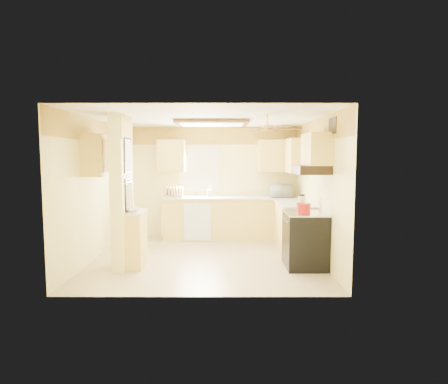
{
  "coord_description": "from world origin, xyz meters",
  "views": [
    {
      "loc": [
        0.33,
        -6.65,
        1.84
      ],
      "look_at": [
        0.32,
        0.35,
        1.17
      ],
      "focal_mm": 30.0,
      "sensor_mm": 36.0,
      "label": 1
    }
  ],
  "objects_px": {
    "bowl": "(133,210)",
    "microwave": "(281,191)",
    "stove": "(305,240)",
    "kettle": "(302,201)",
    "dutch_oven": "(304,208)"
  },
  "relations": [
    {
      "from": "bowl",
      "to": "dutch_oven",
      "type": "xyz_separation_m",
      "value": [
        2.79,
        0.04,
        0.03
      ]
    },
    {
      "from": "microwave",
      "to": "kettle",
      "type": "distance_m",
      "value": 1.57
    },
    {
      "from": "dutch_oven",
      "to": "bowl",
      "type": "bearing_deg",
      "value": -179.12
    },
    {
      "from": "stove",
      "to": "bowl",
      "type": "xyz_separation_m",
      "value": [
        -2.83,
        -0.08,
        0.51
      ]
    },
    {
      "from": "stove",
      "to": "dutch_oven",
      "type": "distance_m",
      "value": 0.54
    },
    {
      "from": "stove",
      "to": "microwave",
      "type": "height_order",
      "value": "microwave"
    },
    {
      "from": "stove",
      "to": "dutch_oven",
      "type": "height_order",
      "value": "dutch_oven"
    },
    {
      "from": "stove",
      "to": "kettle",
      "type": "xyz_separation_m",
      "value": [
        0.06,
        0.57,
        0.58
      ]
    },
    {
      "from": "dutch_oven",
      "to": "kettle",
      "type": "relative_size",
      "value": 1.07
    },
    {
      "from": "stove",
      "to": "kettle",
      "type": "relative_size",
      "value": 4.15
    },
    {
      "from": "bowl",
      "to": "microwave",
      "type": "bearing_deg",
      "value": 38.98
    },
    {
      "from": "stove",
      "to": "kettle",
      "type": "distance_m",
      "value": 0.82
    },
    {
      "from": "stove",
      "to": "bowl",
      "type": "relative_size",
      "value": 3.98
    },
    {
      "from": "dutch_oven",
      "to": "stove",
      "type": "bearing_deg",
      "value": 44.99
    },
    {
      "from": "kettle",
      "to": "dutch_oven",
      "type": "bearing_deg",
      "value": -99.16
    }
  ]
}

